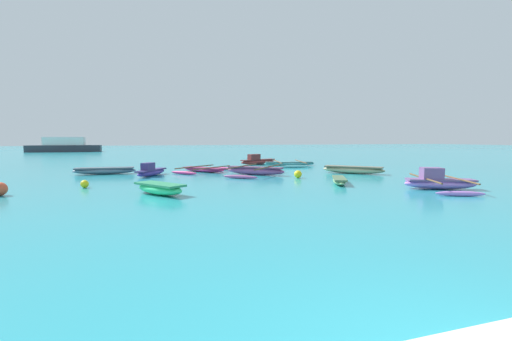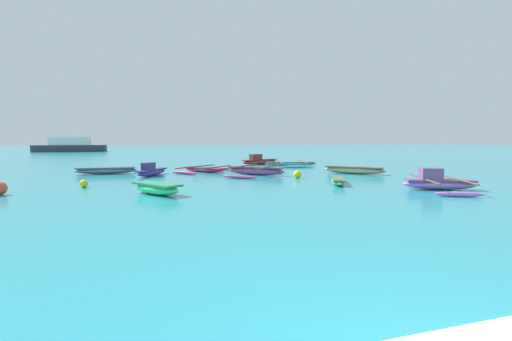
# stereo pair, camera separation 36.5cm
# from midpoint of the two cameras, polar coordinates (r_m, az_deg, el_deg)

# --- Properties ---
(moored_boat_0) EXTENTS (3.64, 0.97, 0.40)m
(moored_boat_0) POSITION_cam_midpoint_polar(r_m,az_deg,el_deg) (22.76, -23.31, 0.05)
(moored_boat_0) COLOR slate
(moored_boat_0) RESTS_ON ground_plane
(moored_boat_1) EXTENTS (2.05, 2.45, 0.43)m
(moored_boat_1) POSITION_cam_midpoint_polar(r_m,az_deg,el_deg) (13.68, -15.46, -2.83)
(moored_boat_1) COLOR #39E78F
(moored_boat_1) RESTS_ON ground_plane
(moored_boat_2) EXTENTS (1.94, 2.78, 0.78)m
(moored_boat_2) POSITION_cam_midpoint_polar(r_m,az_deg,el_deg) (20.74, -16.59, -0.07)
(moored_boat_2) COLOR #543FAC
(moored_boat_2) RESTS_ON ground_plane
(moored_boat_3) EXTENTS (4.43, 4.74, 0.53)m
(moored_boat_3) POSITION_cam_midpoint_polar(r_m,az_deg,el_deg) (20.31, 0.40, -0.02)
(moored_boat_3) COLOR #9B4E8D
(moored_boat_3) RESTS_ON ground_plane
(moored_boat_4) EXTENTS (1.59, 2.42, 0.31)m
(moored_boat_4) POSITION_cam_midpoint_polar(r_m,az_deg,el_deg) (16.65, 14.11, -1.62)
(moored_boat_4) COLOR #78AF71
(moored_boat_4) RESTS_ON ground_plane
(moored_boat_5) EXTENTS (4.15, 4.93, 0.36)m
(moored_boat_5) POSITION_cam_midpoint_polar(r_m,az_deg,el_deg) (27.50, 6.20, 1.15)
(moored_boat_5) COLOR #62BBC0
(moored_boat_5) RESTS_ON ground_plane
(moored_boat_6) EXTENTS (3.22, 3.15, 0.46)m
(moored_boat_6) POSITION_cam_midpoint_polar(r_m,az_deg,el_deg) (21.85, 16.45, 0.14)
(moored_boat_6) COLOR tan
(moored_boat_6) RESTS_ON ground_plane
(moored_boat_7) EXTENTS (3.25, 4.32, 0.91)m
(moored_boat_7) POSITION_cam_midpoint_polar(r_m,az_deg,el_deg) (16.41, 28.62, -1.74)
(moored_boat_7) COLOR #BA79D9
(moored_boat_7) RESTS_ON ground_plane
(moored_boat_8) EXTENTS (3.66, 2.12, 0.87)m
(moored_boat_8) POSITION_cam_midpoint_polar(r_m,az_deg,el_deg) (28.84, 0.89, 1.65)
(moored_boat_8) COLOR #A73737
(moored_boat_8) RESTS_ON ground_plane
(moored_boat_9) EXTENTS (4.30, 4.12, 0.34)m
(moored_boat_9) POSITION_cam_midpoint_polar(r_m,az_deg,el_deg) (22.45, -8.13, 0.19)
(moored_boat_9) COLOR #DF3580
(moored_boat_9) RESTS_ON ground_plane
(mooring_buoy_0) EXTENTS (0.42, 0.42, 0.42)m
(mooring_buoy_0) POSITION_cam_midpoint_polar(r_m,az_deg,el_deg) (18.75, 7.47, -0.63)
(mooring_buoy_0) COLOR yellow
(mooring_buoy_0) RESTS_ON ground_plane
(mooring_buoy_1) EXTENTS (0.34, 0.34, 0.34)m
(mooring_buoy_1) POSITION_cam_midpoint_polar(r_m,az_deg,el_deg) (16.75, -26.20, -1.97)
(mooring_buoy_1) COLOR yellow
(mooring_buoy_1) RESTS_ON ground_plane
(mooring_buoy_2) EXTENTS (0.51, 0.51, 0.51)m
(mooring_buoy_2) POSITION_cam_midpoint_polar(r_m,az_deg,el_deg) (16.12, -36.40, -2.41)
(mooring_buoy_2) COLOR #E54C2D
(mooring_buoy_2) RESTS_ON ground_plane
(distant_ferry) EXTENTS (11.15, 2.45, 2.45)m
(distant_ferry) POSITION_cam_midpoint_polar(r_m,az_deg,el_deg) (65.63, -28.41, 3.64)
(distant_ferry) COLOR #2D333D
(distant_ferry) RESTS_ON ground_plane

